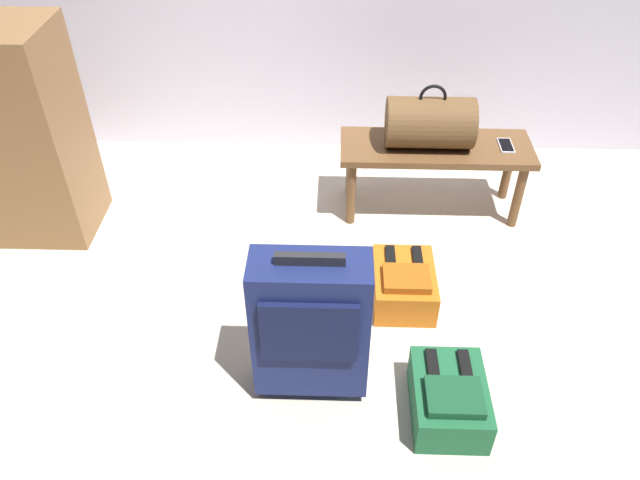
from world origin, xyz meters
The scene contains 8 objects.
ground_plane centered at (0.00, 0.00, 0.00)m, with size 6.60×6.60×0.00m, color beige.
bench centered at (0.57, 0.88, 0.35)m, with size 1.00×0.36×0.41m.
duffel_bag_brown centered at (0.52, 0.88, 0.54)m, with size 0.44×0.26×0.34m.
cell_phone centered at (0.93, 0.88, 0.42)m, with size 0.07×0.14×0.01m.
suitcase_upright_navy centered at (-0.03, -0.35, 0.36)m, with size 0.44×0.22×0.71m.
backpack_orange centered at (0.38, 0.16, 0.09)m, with size 0.28×0.38×0.21m.
backpack_green centered at (0.51, -0.47, 0.09)m, with size 0.28×0.38×0.21m.
side_cabinet centered at (-1.51, 0.68, 0.55)m, with size 0.56×0.44×1.10m.
Camera 1 is at (0.05, -1.93, 2.09)m, focal length 34.77 mm.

